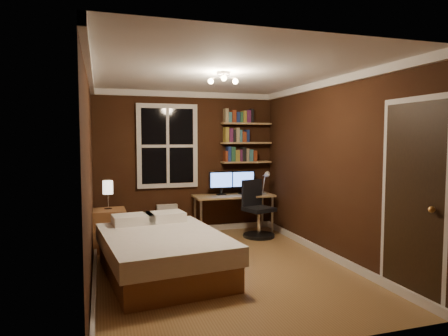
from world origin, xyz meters
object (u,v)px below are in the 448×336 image
object	(u,v)px
bed	(163,253)
desk	(234,198)
nightstand	(109,230)
monitor_left	(221,183)
bedside_lamp	(108,195)
monitor_right	(243,182)
office_chair	(257,215)
desk_lamp	(266,182)
radiator	(167,220)

from	to	relation	value
bed	desk	size ratio (longest dim) A/B	1.44
nightstand	monitor_left	world-z (taller)	monitor_left
bedside_lamp	monitor_left	distance (m)	2.04
monitor_right	office_chair	size ratio (longest dim) A/B	0.45
bedside_lamp	monitor_left	bearing A→B (deg)	16.76
desk	desk_lamp	world-z (taller)	desk_lamp
bedside_lamp	radiator	bearing A→B (deg)	35.14
bedside_lamp	desk	distance (m)	2.23
office_chair	nightstand	bearing A→B (deg)	165.22
bedside_lamp	office_chair	world-z (taller)	bedside_lamp
radiator	bed	bearing A→B (deg)	-100.68
bedside_lamp	nightstand	bearing A→B (deg)	0.00
monitor_right	desk_lamp	world-z (taller)	desk_lamp
bed	bedside_lamp	size ratio (longest dim) A/B	4.72
nightstand	desk_lamp	bearing A→B (deg)	7.29
monitor_left	monitor_right	bearing A→B (deg)	0.00
desk_lamp	office_chair	world-z (taller)	desk_lamp
nightstand	desk	world-z (taller)	desk
monitor_right	office_chair	distance (m)	0.71
monitor_left	monitor_right	size ratio (longest dim) A/B	1.00
desk	desk_lamp	size ratio (longest dim) A/B	3.24
radiator	monitor_right	size ratio (longest dim) A/B	1.20
radiator	desk	size ratio (longest dim) A/B	0.37
monitor_left	bedside_lamp	bearing A→B (deg)	-163.24
bedside_lamp	monitor_right	xyz separation A→B (m)	(2.37, 0.59, 0.05)
bedside_lamp	monitor_left	xyz separation A→B (m)	(1.95, 0.59, 0.05)
radiator	office_chair	xyz separation A→B (m)	(1.45, -0.59, 0.10)
bedside_lamp	desk_lamp	size ratio (longest dim) A/B	0.99
desk	monitor_right	size ratio (longest dim) A/B	3.23
radiator	monitor_left	world-z (taller)	monitor_left
bedside_lamp	office_chair	size ratio (longest dim) A/B	0.45
radiator	desk_lamp	world-z (taller)	desk_lamp
nightstand	monitor_left	distance (m)	2.12
radiator	desk	xyz separation A→B (m)	(1.16, -0.19, 0.35)
monitor_right	office_chair	bearing A→B (deg)	-79.99
radiator	desk_lamp	xyz separation A→B (m)	(1.73, -0.31, 0.63)
monitor_left	office_chair	bearing A→B (deg)	-43.63
bed	radiator	xyz separation A→B (m)	(0.38, 2.04, -0.01)
monitor_right	desk	bearing A→B (deg)	-160.87
radiator	office_chair	world-z (taller)	office_chair
nightstand	desk_lamp	xyz separation A→B (m)	(2.73, 0.40, 0.59)
bed	radiator	size ratio (longest dim) A/B	3.86
bed	bedside_lamp	world-z (taller)	bedside_lamp
desk_lamp	monitor_right	bearing A→B (deg)	152.06
monitor_left	desk_lamp	size ratio (longest dim) A/B	1.00
bed	monitor_left	world-z (taller)	monitor_left
office_chair	desk_lamp	bearing A→B (deg)	28.63
bedside_lamp	desk_lamp	world-z (taller)	desk_lamp
desk	monitor_left	xyz separation A→B (m)	(-0.21, 0.07, 0.27)
radiator	desk	world-z (taller)	desk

